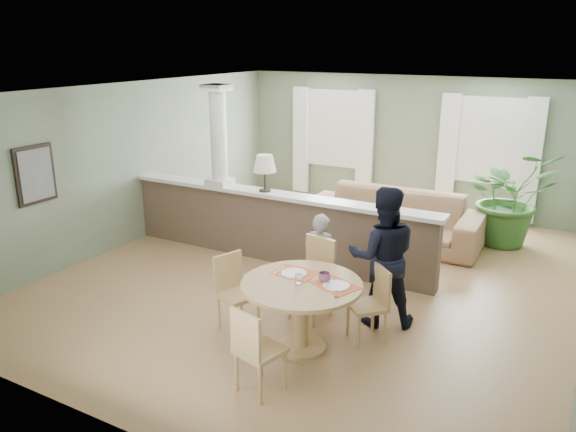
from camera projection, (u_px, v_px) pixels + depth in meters
The scene contains 12 objects.
ground at pixel (319, 275), 8.37m from camera, with size 8.00×8.00×0.00m, color tan.
room_shell at pixel (338, 148), 8.37m from camera, with size 7.02×8.02×2.71m.
pony_wall at pixel (269, 217), 8.78m from camera, with size 5.32×0.38×2.70m.
sofa at pixel (390, 218), 9.60m from camera, with size 3.02×1.18×0.88m, color #996E53.
houseplant at pixel (509, 197), 9.42m from camera, with size 1.48×1.28×1.65m, color #336528.
dining_table at pixel (302, 296), 6.18m from camera, with size 1.34×1.34×0.92m.
chair_far_boy at pixel (314, 274), 6.98m from camera, with size 0.54×0.54×1.02m.
chair_far_man at pixel (373, 301), 6.43m from camera, with size 0.56×0.56×0.88m.
chair_near at pixel (255, 348), 5.41m from camera, with size 0.51×0.51×0.92m.
chair_side at pixel (234, 288), 6.70m from camera, with size 0.53×0.53×0.92m.
child_person at pixel (320, 260), 7.26m from camera, with size 0.46×0.30×1.25m, color gray.
man_person at pixel (383, 257), 6.71m from camera, with size 0.84×0.66×1.73m, color black.
Camera 1 is at (3.33, -6.99, 3.33)m, focal length 35.00 mm.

